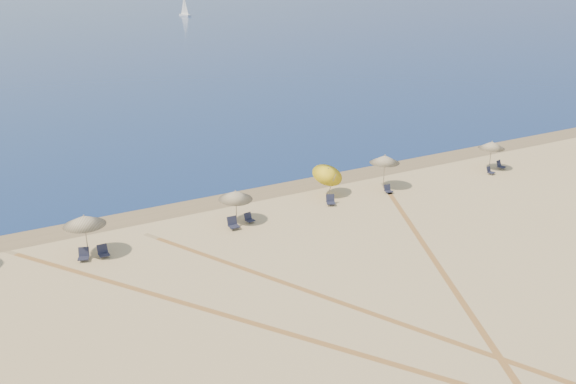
# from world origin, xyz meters

# --- Properties ---
(ground) EXTENTS (160.00, 160.00, 0.00)m
(ground) POSITION_xyz_m (0.00, 0.00, 0.00)
(ground) COLOR tan
(ground) RESTS_ON ground
(wet_sand) EXTENTS (500.00, 500.00, 0.00)m
(wet_sand) POSITION_xyz_m (0.00, 24.00, 0.00)
(wet_sand) COLOR olive
(wet_sand) RESTS_ON ground
(umbrella_1) EXTENTS (2.33, 2.33, 2.51)m
(umbrella_1) POSITION_xyz_m (-13.19, 19.58, 2.17)
(umbrella_1) COLOR gray
(umbrella_1) RESTS_ON ground
(umbrella_2) EXTENTS (2.14, 2.17, 2.22)m
(umbrella_2) POSITION_xyz_m (-3.90, 19.76, 1.88)
(umbrella_2) COLOR gray
(umbrella_2) RESTS_ON ground
(umbrella_3) EXTENTS (2.17, 2.17, 2.54)m
(umbrella_3) POSITION_xyz_m (3.77, 20.95, 1.78)
(umbrella_3) COLOR gray
(umbrella_3) RESTS_ON ground
(umbrella_4) EXTENTS (2.18, 2.18, 2.57)m
(umbrella_4) POSITION_xyz_m (8.20, 20.32, 2.23)
(umbrella_4) COLOR gray
(umbrella_4) RESTS_ON ground
(umbrella_5) EXTENTS (2.04, 2.04, 2.38)m
(umbrella_5) POSITION_xyz_m (18.24, 19.62, 2.03)
(umbrella_5) COLOR gray
(umbrella_5) RESTS_ON ground
(chair_1) EXTENTS (0.77, 0.83, 0.69)m
(chair_1) POSITION_xyz_m (-13.52, 19.18, 0.31)
(chair_1) COLOR black
(chair_1) RESTS_ON ground
(chair_2) EXTENTS (0.57, 0.67, 0.69)m
(chair_2) POSITION_xyz_m (-12.47, 19.07, 0.30)
(chair_2) COLOR black
(chair_2) RESTS_ON ground
(chair_3) EXTENTS (0.64, 0.74, 0.74)m
(chair_3) POSITION_xyz_m (-4.46, 19.05, 0.33)
(chair_3) COLOR black
(chair_3) RESTS_ON ground
(chair_4) EXTENTS (0.58, 0.66, 0.61)m
(chair_4) POSITION_xyz_m (-3.16, 19.46, 0.27)
(chair_4) COLOR black
(chair_4) RESTS_ON ground
(chair_5) EXTENTS (0.80, 0.85, 0.69)m
(chair_5) POSITION_xyz_m (3.03, 19.46, 0.30)
(chair_5) COLOR black
(chair_5) RESTS_ON ground
(chair_6) EXTENTS (0.56, 0.64, 0.60)m
(chair_6) POSITION_xyz_m (7.88, 19.36, 0.26)
(chair_6) COLOR black
(chair_6) RESTS_ON ground
(chair_7) EXTENTS (0.62, 0.68, 0.59)m
(chair_7) POSITION_xyz_m (17.42, 18.78, 0.26)
(chair_7) COLOR black
(chair_7) RESTS_ON ground
(chair_8) EXTENTS (0.71, 0.77, 0.67)m
(chair_8) POSITION_xyz_m (19.17, 19.36, 0.29)
(chair_8) COLOR black
(chair_8) RESTS_ON ground
(sailboat_1) EXTENTS (2.30, 4.64, 6.69)m
(sailboat_1) POSITION_xyz_m (50.58, 171.74, 2.03)
(sailboat_1) COLOR white
(sailboat_1) RESTS_ON ocean
(tire_tracks) EXTENTS (50.69, 41.71, 0.00)m
(tire_tracks) POSITION_xyz_m (-3.39, 8.78, 0.00)
(tire_tracks) COLOR tan
(tire_tracks) RESTS_ON ground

